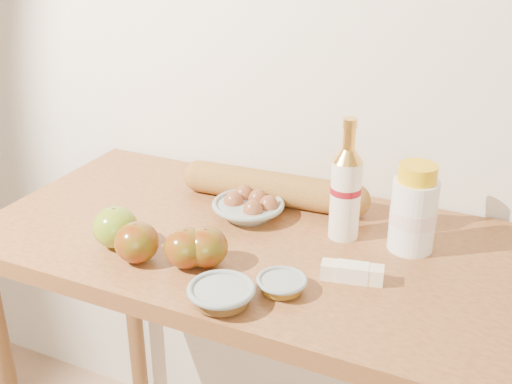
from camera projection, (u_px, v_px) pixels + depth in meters
back_wall at (324, 19)px, 1.45m from camera, size 3.50×0.02×2.60m
table at (262, 288)px, 1.40m from camera, size 1.20×0.60×0.90m
bourbon_bottle at (346, 191)px, 1.31m from camera, size 0.08×0.08×0.26m
cream_bottle at (414, 211)px, 1.27m from camera, size 0.10×0.10×0.18m
egg_bowl at (249, 207)px, 1.43m from camera, size 0.21×0.21×0.06m
baguette at (273, 188)px, 1.49m from camera, size 0.46×0.11×0.08m
apple_yellowgreen at (115, 227)px, 1.30m from camera, size 0.12×0.12×0.08m
apple_redgreen_front at (137, 242)px, 1.25m from camera, size 0.11×0.11×0.08m
apple_redgreen_right at (206, 247)px, 1.23m from camera, size 0.11×0.11×0.08m
sugar_bowl at (221, 294)px, 1.12m from camera, size 0.14×0.14×0.04m
syrup_bowl at (282, 284)px, 1.16m from camera, size 0.12×0.12×0.03m
butter_stick at (352, 272)px, 1.19m from camera, size 0.12×0.06×0.03m
apple_extra at (186, 248)px, 1.23m from camera, size 0.11×0.11×0.08m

